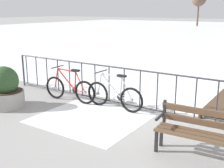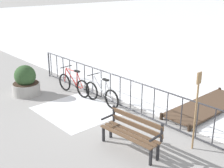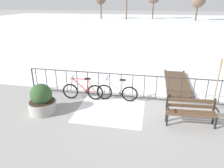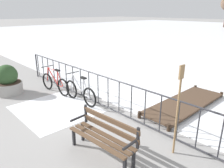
{
  "view_description": "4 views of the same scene",
  "coord_description": "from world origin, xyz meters",
  "px_view_note": "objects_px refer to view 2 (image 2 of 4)",
  "views": [
    {
      "loc": [
        3.33,
        -6.27,
        2.54
      ],
      "look_at": [
        -0.63,
        -0.35,
        0.68
      ],
      "focal_mm": 45.98,
      "sensor_mm": 36.0,
      "label": 1
    },
    {
      "loc": [
        6.56,
        -6.17,
        3.93
      ],
      "look_at": [
        0.22,
        -0.55,
        0.99
      ],
      "focal_mm": 47.56,
      "sensor_mm": 36.0,
      "label": 2
    },
    {
      "loc": [
        0.7,
        -7.98,
        3.85
      ],
      "look_at": [
        -0.88,
        0.08,
        0.56
      ],
      "focal_mm": 33.59,
      "sensor_mm": 36.0,
      "label": 3
    },
    {
      "loc": [
        5.09,
        -4.13,
        2.96
      ],
      "look_at": [
        0.54,
        0.11,
        0.85
      ],
      "focal_mm": 34.7,
      "sensor_mm": 36.0,
      "label": 4
    }
  ],
  "objects_px": {
    "bicycle_near_railing": "(74,84)",
    "oar_upright": "(196,106)",
    "planter_with_shrub": "(26,82)",
    "bicycle_second": "(101,94)",
    "park_bench": "(132,130)"
  },
  "relations": [
    {
      "from": "bicycle_second",
      "to": "oar_upright",
      "type": "distance_m",
      "value": 3.75
    },
    {
      "from": "park_bench",
      "to": "bicycle_near_railing",
      "type": "bearing_deg",
      "value": 164.95
    },
    {
      "from": "bicycle_second",
      "to": "planter_with_shrub",
      "type": "distance_m",
      "value": 2.92
    },
    {
      "from": "bicycle_near_railing",
      "to": "bicycle_second",
      "type": "distance_m",
      "value": 1.42
    },
    {
      "from": "bicycle_second",
      "to": "oar_upright",
      "type": "bearing_deg",
      "value": -1.79
    },
    {
      "from": "bicycle_near_railing",
      "to": "planter_with_shrub",
      "type": "bearing_deg",
      "value": -129.95
    },
    {
      "from": "park_bench",
      "to": "planter_with_shrub",
      "type": "bearing_deg",
      "value": -177.52
    },
    {
      "from": "oar_upright",
      "to": "bicycle_near_railing",
      "type": "bearing_deg",
      "value": -179.58
    },
    {
      "from": "bicycle_second",
      "to": "planter_with_shrub",
      "type": "bearing_deg",
      "value": -149.61
    },
    {
      "from": "bicycle_near_railing",
      "to": "park_bench",
      "type": "bearing_deg",
      "value": -15.05
    },
    {
      "from": "bicycle_near_railing",
      "to": "planter_with_shrub",
      "type": "relative_size",
      "value": 1.55
    },
    {
      "from": "bicycle_near_railing",
      "to": "oar_upright",
      "type": "bearing_deg",
      "value": 0.42
    },
    {
      "from": "planter_with_shrub",
      "to": "oar_upright",
      "type": "height_order",
      "value": "oar_upright"
    },
    {
      "from": "bicycle_near_railing",
      "to": "bicycle_second",
      "type": "xyz_separation_m",
      "value": [
        1.41,
        0.15,
        0.0
      ]
    },
    {
      "from": "park_bench",
      "to": "oar_upright",
      "type": "bearing_deg",
      "value": 48.87
    }
  ]
}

